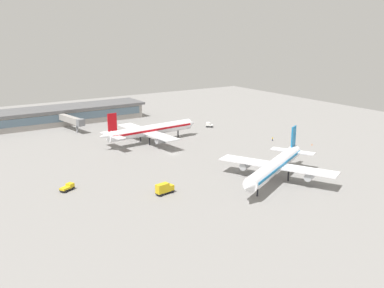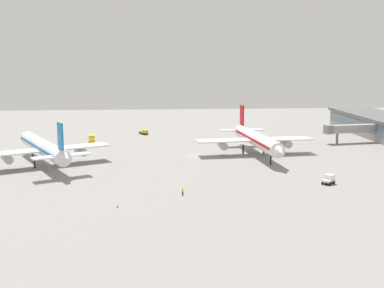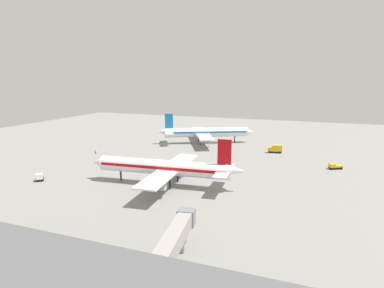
{
  "view_description": "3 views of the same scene",
  "coord_description": "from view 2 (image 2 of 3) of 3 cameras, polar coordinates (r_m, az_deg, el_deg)",
  "views": [
    {
      "loc": [
        81.42,
        137.87,
        46.28
      ],
      "look_at": [
        -9.92,
        -1.5,
        2.09
      ],
      "focal_mm": 41.27,
      "sensor_mm": 36.0,
      "label": 1
    },
    {
      "loc": [
        -152.11,
        12.54,
        30.26
      ],
      "look_at": [
        -0.33,
        0.48,
        3.73
      ],
      "focal_mm": 46.02,
      "sensor_mm": 36.0,
      "label": 2
    },
    {
      "loc": [
        39.58,
        -103.74,
        30.75
      ],
      "look_at": [
        -8.24,
        19.81,
        4.21
      ],
      "focal_mm": 31.23,
      "sensor_mm": 36.0,
      "label": 3
    }
  ],
  "objects": [
    {
      "name": "safety_cone_near_gate",
      "position": [
        102.89,
        -8.64,
        -7.16
      ],
      "size": [
        0.44,
        0.44,
        0.6
      ],
      "primitive_type": "cone",
      "color": "#EA590C",
      "rests_on": "ground"
    },
    {
      "name": "baggage_tug",
      "position": [
        124.9,
        15.59,
        -3.96
      ],
      "size": [
        3.7,
        3.71,
        2.3
      ],
      "rotation": [
        0.0,
        0.0,
        5.48
      ],
      "color": "black",
      "rests_on": "ground"
    },
    {
      "name": "pushback_tractor",
      "position": [
        199.64,
        -5.6,
        1.4
      ],
      "size": [
        4.77,
        3.79,
        1.9
      ],
      "rotation": [
        0.0,
        0.0,
        3.64
      ],
      "color": "black",
      "rests_on": "ground"
    },
    {
      "name": "ground",
      "position": [
        155.59,
        0.17,
        -1.33
      ],
      "size": [
        288.0,
        288.0,
        0.0
      ],
      "primitive_type": "plane",
      "color": "gray"
    },
    {
      "name": "catering_truck",
      "position": [
        178.92,
        -11.53,
        0.5
      ],
      "size": [
        5.84,
        2.97,
        3.3
      ],
      "rotation": [
        0.0,
        0.0,
        3.31
      ],
      "color": "black",
      "rests_on": "ground"
    },
    {
      "name": "airplane_taxiing",
      "position": [
        156.34,
        7.45,
        0.58
      ],
      "size": [
        47.08,
        37.89,
        14.32
      ],
      "rotation": [
        0.0,
        0.0,
        3.23
      ],
      "color": "white",
      "rests_on": "ground"
    },
    {
      "name": "ground_crew_worker",
      "position": [
        110.86,
        -1.09,
        -5.5
      ],
      "size": [
        0.57,
        0.45,
        1.67
      ],
      "rotation": [
        0.0,
        0.0,
        1.78
      ],
      "color": "#1E2338",
      "rests_on": "ground"
    },
    {
      "name": "airplane_at_gate",
      "position": [
        146.88,
        -16.8,
        -0.38
      ],
      "size": [
        43.3,
        36.03,
        14.21
      ],
      "rotation": [
        0.0,
        0.0,
        0.47
      ],
      "color": "white",
      "rests_on": "ground"
    },
    {
      "name": "jet_bridge",
      "position": [
        186.73,
        17.73,
        1.68
      ],
      "size": [
        5.93,
        20.01,
        6.74
      ],
      "rotation": [
        0.0,
        0.0,
        1.73
      ],
      "color": "#9E9993",
      "rests_on": "ground"
    }
  ]
}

